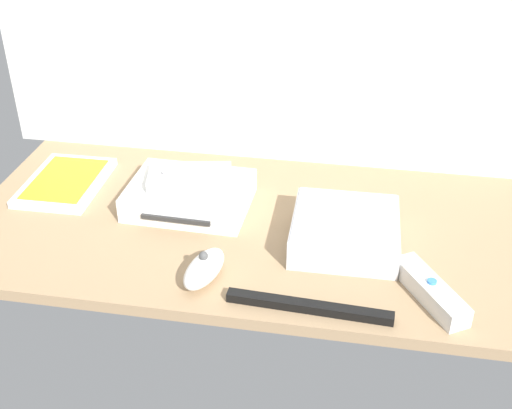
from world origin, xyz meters
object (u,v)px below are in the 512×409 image
(game_case, at_px, (66,182))
(remote_nunchuk, at_px, (204,269))
(mini_computer, at_px, (345,231))
(game_console, at_px, (190,195))
(remote_classic_pad, at_px, (190,177))
(remote_wand, at_px, (430,291))
(sensor_bar, at_px, (309,307))

(game_case, bearing_deg, remote_nunchuk, -36.00)
(mini_computer, relative_size, game_case, 0.90)
(game_console, height_order, game_case, game_console)
(remote_nunchuk, bearing_deg, game_console, 125.69)
(game_console, distance_m, remote_classic_pad, 0.03)
(game_console, distance_m, game_case, 0.25)
(mini_computer, relative_size, remote_wand, 1.19)
(game_console, xyz_separation_m, remote_wand, (0.41, -0.19, -0.01))
(remote_wand, bearing_deg, remote_nunchuk, 150.49)
(remote_wand, relative_size, sensor_bar, 0.60)
(game_case, distance_m, remote_nunchuk, 0.40)
(mini_computer, bearing_deg, game_console, 165.73)
(sensor_bar, bearing_deg, mini_computer, 80.16)
(remote_wand, bearing_deg, game_console, 123.67)
(remote_classic_pad, xyz_separation_m, sensor_bar, (0.24, -0.25, -0.05))
(game_console, height_order, sensor_bar, game_console)
(game_case, xyz_separation_m, sensor_bar, (0.49, -0.27, -0.00))
(mini_computer, xyz_separation_m, game_case, (-0.53, 0.10, -0.02))
(game_case, xyz_separation_m, remote_wand, (0.66, -0.22, 0.01))
(mini_computer, relative_size, remote_classic_pad, 1.10)
(game_console, relative_size, remote_classic_pad, 1.37)
(game_console, relative_size, mini_computer, 1.25)
(mini_computer, distance_m, game_case, 0.54)
(game_console, xyz_separation_m, game_case, (-0.25, 0.03, -0.01))
(remote_nunchuk, relative_size, remote_classic_pad, 0.69)
(remote_wand, bearing_deg, sensor_bar, 166.60)
(sensor_bar, bearing_deg, game_case, 153.65)
(remote_nunchuk, height_order, sensor_bar, remote_nunchuk)
(mini_computer, bearing_deg, remote_wand, -41.80)
(mini_computer, xyz_separation_m, remote_wand, (0.13, -0.12, -0.01))
(game_case, bearing_deg, mini_computer, -11.44)
(remote_wand, bearing_deg, game_case, 130.11)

